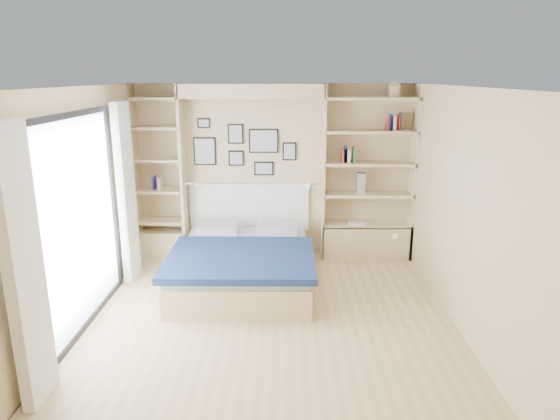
{
  "coord_description": "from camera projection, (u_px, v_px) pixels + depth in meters",
  "views": [
    {
      "loc": [
        0.16,
        -4.91,
        2.61
      ],
      "look_at": [
        0.1,
        0.9,
        1.03
      ],
      "focal_mm": 32.0,
      "sensor_mm": 36.0,
      "label": 1
    }
  ],
  "objects": [
    {
      "name": "ground",
      "position": [
        270.0,
        323.0,
        5.43
      ],
      "size": [
        4.5,
        4.5,
        0.0
      ],
      "primitive_type": "plane",
      "color": "tan",
      "rests_on": "ground"
    },
    {
      "name": "room_shell",
      "position": [
        244.0,
        195.0,
        6.62
      ],
      "size": [
        4.5,
        4.5,
        4.5
      ],
      "color": "tan",
      "rests_on": "ground"
    },
    {
      "name": "bed",
      "position": [
        244.0,
        263.0,
        6.39
      ],
      "size": [
        1.76,
        2.27,
        1.07
      ],
      "color": "tan",
      "rests_on": "ground"
    },
    {
      "name": "photo_gallery",
      "position": [
        243.0,
        148.0,
        7.16
      ],
      "size": [
        1.48,
        0.02,
        0.82
      ],
      "color": "black",
      "rests_on": "ground"
    },
    {
      "name": "reading_lamps",
      "position": [
        253.0,
        185.0,
        7.07
      ],
      "size": [
        1.92,
        0.12,
        0.15
      ],
      "color": "silver",
      "rests_on": "ground"
    },
    {
      "name": "shelf_decor",
      "position": [
        359.0,
        141.0,
        6.96
      ],
      "size": [
        3.5,
        0.23,
        2.03
      ],
      "color": "#A51E1E",
      "rests_on": "ground"
    },
    {
      "name": "deck_chair",
      "position": [
        20.0,
        257.0,
        6.21
      ],
      "size": [
        0.72,
        0.98,
        0.89
      ],
      "rotation": [
        0.0,
        0.0,
        0.24
      ],
      "color": "tan",
      "rests_on": "ground"
    }
  ]
}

